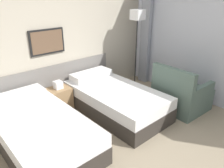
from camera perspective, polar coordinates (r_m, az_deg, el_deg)
The scene contains 7 objects.
ground_plane at distance 3.16m, azimuth 8.56°, elevation -18.40°, with size 16.00×16.00×0.00m, color gray.
wall_headboard at distance 4.18m, azimuth -14.65°, elevation 11.67°, with size 10.00×0.10×2.70m.
bed_near_door at distance 3.36m, azimuth -18.42°, elevation -11.48°, with size 1.04×1.92×0.59m.
bed_near_window at distance 4.03m, azimuth 0.68°, elevation -4.03°, with size 1.04×1.92×0.59m.
nightstand at distance 4.20m, azimuth -13.55°, elevation -3.69°, with size 0.40×0.35×0.58m.
floor_lamp at distance 4.72m, azimuth 6.61°, elevation 15.28°, with size 0.24×0.24×1.73m.
armchair at distance 4.31m, azimuth 17.47°, elevation -2.81°, with size 0.84×0.89×0.88m.
Camera 1 is at (-1.89, -1.44, 2.09)m, focal length 35.00 mm.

